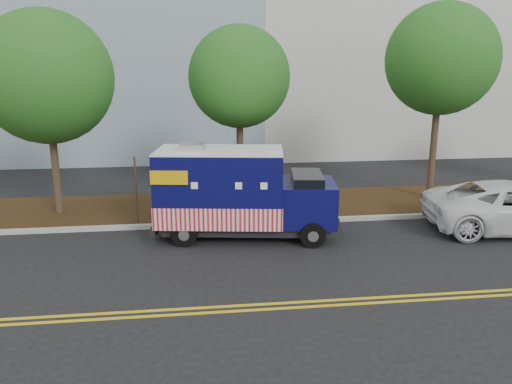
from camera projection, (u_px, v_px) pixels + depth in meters
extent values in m
plane|color=black|center=(256.00, 238.00, 15.79)|extent=(120.00, 120.00, 0.00)
cube|color=#9E9E99|center=(251.00, 222.00, 17.11)|extent=(120.00, 0.18, 0.15)
cube|color=black|center=(245.00, 206.00, 19.13)|extent=(120.00, 4.00, 0.15)
cube|color=gold|center=(279.00, 303.00, 11.51)|extent=(120.00, 0.10, 0.01)
cube|color=gold|center=(281.00, 308.00, 11.27)|extent=(120.00, 0.10, 0.01)
cylinder|color=#38281C|center=(55.00, 165.00, 17.63)|extent=(0.26, 0.26, 3.79)
sphere|color=#1A5919|center=(46.00, 77.00, 16.87)|extent=(4.52, 4.52, 4.52)
cylinder|color=#38281C|center=(240.00, 156.00, 18.80)|extent=(0.26, 0.26, 3.97)
sphere|color=#1A5919|center=(239.00, 77.00, 18.07)|extent=(3.70, 3.70, 3.70)
cylinder|color=#38281C|center=(433.00, 146.00, 19.50)|extent=(0.26, 0.26, 4.48)
sphere|color=#1A5919|center=(441.00, 59.00, 18.68)|extent=(4.17, 4.17, 4.17)
cube|color=#473828|center=(136.00, 192.00, 16.68)|extent=(0.06, 0.06, 2.40)
cube|color=black|center=(247.00, 225.00, 15.90)|extent=(5.35, 2.48, 0.26)
cube|color=#090940|center=(220.00, 186.00, 15.60)|extent=(4.13, 2.66, 2.21)
cube|color=#B80B19|center=(221.00, 210.00, 15.80)|extent=(4.17, 2.72, 0.69)
cube|color=white|center=(219.00, 150.00, 15.32)|extent=(4.13, 2.66, 0.06)
cube|color=#B7B7BA|center=(193.00, 147.00, 15.31)|extent=(0.84, 0.84, 0.20)
cube|color=#090940|center=(308.00, 202.00, 15.67)|extent=(1.93, 2.20, 1.29)
cube|color=black|center=(307.00, 183.00, 15.51)|extent=(1.17, 1.91, 0.60)
cube|color=black|center=(334.00, 215.00, 15.75)|extent=(0.34, 1.83, 0.28)
cube|color=black|center=(159.00, 223.00, 15.96)|extent=(0.47, 2.07, 0.26)
cube|color=#B7B7BA|center=(158.00, 184.00, 15.63)|extent=(0.28, 1.64, 1.75)
cube|color=#B7B7BA|center=(231.00, 177.00, 16.64)|extent=(1.64, 0.28, 1.01)
cube|color=#E4AA0C|center=(169.00, 178.00, 14.44)|extent=(1.09, 0.18, 0.41)
cube|color=#E4AA0C|center=(182.00, 163.00, 16.56)|extent=(1.09, 0.18, 0.41)
cylinder|color=black|center=(313.00, 235.00, 14.95)|extent=(0.80, 0.37, 0.77)
cylinder|color=black|center=(308.00, 216.00, 16.76)|extent=(0.80, 0.37, 0.77)
cylinder|color=black|center=(185.00, 234.00, 15.03)|extent=(0.80, 0.37, 0.77)
cylinder|color=black|center=(194.00, 215.00, 16.85)|extent=(0.80, 0.37, 0.77)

